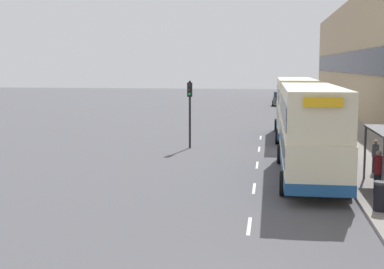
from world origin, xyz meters
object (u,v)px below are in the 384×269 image
at_px(double_decker_bus_near, 310,130).
at_px(pedestrian_4, 378,172).
at_px(car_0, 294,113).
at_px(litter_bin, 381,196).
at_px(double_decker_bus_ahead, 295,107).
at_px(traffic_light_far_kerb, 190,103).
at_px(car_1, 280,99).
at_px(pedestrian_3, 375,156).

height_order(double_decker_bus_near, pedestrian_4, double_decker_bus_near).
height_order(car_0, litter_bin, car_0).
bearing_deg(double_decker_bus_ahead, double_decker_bus_near, -89.90).
xyz_separation_m(double_decker_bus_near, car_0, (0.43, 25.88, -1.45)).
bearing_deg(double_decker_bus_ahead, pedestrian_4, -82.06).
bearing_deg(traffic_light_far_kerb, pedestrian_4, -51.42).
bearing_deg(car_0, litter_bin, -87.02).
distance_m(car_1, litter_bin, 51.99).
distance_m(car_0, pedestrian_4, 29.26).
bearing_deg(car_1, double_decker_bus_ahead, -89.16).
bearing_deg(litter_bin, double_decker_bus_ahead, 95.96).
height_order(pedestrian_3, litter_bin, pedestrian_3).
relative_size(pedestrian_4, litter_bin, 1.68).
relative_size(car_0, car_1, 1.07).
relative_size(double_decker_bus_near, litter_bin, 10.62).
distance_m(double_decker_bus_ahead, pedestrian_4, 17.82).
bearing_deg(car_0, traffic_light_far_kerb, -112.62).
distance_m(double_decker_bus_near, car_0, 25.93).
bearing_deg(pedestrian_3, double_decker_bus_ahead, 103.65).
xyz_separation_m(pedestrian_3, litter_bin, (-1.09, -6.98, -0.29)).
distance_m(car_0, car_1, 20.25).
relative_size(car_0, traffic_light_far_kerb, 0.95).
bearing_deg(traffic_light_far_kerb, double_decker_bus_near, -50.56).
bearing_deg(pedestrian_4, double_decker_bus_near, 126.30).
bearing_deg(pedestrian_4, pedestrian_3, 80.65).
distance_m(double_decker_bus_ahead, litter_bin, 20.29).
relative_size(double_decker_bus_ahead, car_1, 2.76).
height_order(double_decker_bus_near, traffic_light_far_kerb, double_decker_bus_near).
xyz_separation_m(car_1, traffic_light_far_kerb, (-6.38, -37.75, 2.01)).
xyz_separation_m(car_1, pedestrian_3, (3.66, -44.95, 0.06)).
bearing_deg(traffic_light_far_kerb, double_decker_bus_ahead, 40.93).
bearing_deg(car_0, pedestrian_3, -83.68).
bearing_deg(litter_bin, traffic_light_far_kerb, 122.26).
bearing_deg(litter_bin, car_1, 92.83).
height_order(double_decker_bus_ahead, car_0, double_decker_bus_ahead).
distance_m(double_decker_bus_ahead, pedestrian_3, 13.59).
bearing_deg(pedestrian_3, car_1, 94.65).
bearing_deg(double_decker_bus_ahead, litter_bin, -84.04).
height_order(double_decker_bus_ahead, pedestrian_4, double_decker_bus_ahead).
xyz_separation_m(pedestrian_4, litter_bin, (-0.36, -2.51, -0.37)).
relative_size(double_decker_bus_near, double_decker_bus_ahead, 1.06).
bearing_deg(pedestrian_3, traffic_light_far_kerb, 144.35).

